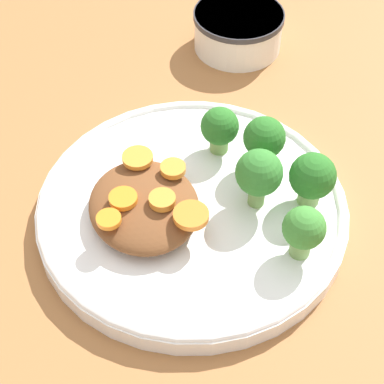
# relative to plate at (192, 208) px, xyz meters

# --- Properties ---
(ground_plane) EXTENTS (4.00, 4.00, 0.00)m
(ground_plane) POSITION_rel_plate_xyz_m (0.00, 0.00, -0.01)
(ground_plane) COLOR #9E6638
(plate) EXTENTS (0.26, 0.26, 0.02)m
(plate) POSITION_rel_plate_xyz_m (0.00, 0.00, 0.00)
(plate) COLOR white
(plate) RESTS_ON ground_plane
(dip_bowl) EXTENTS (0.10, 0.10, 0.04)m
(dip_bowl) POSITION_rel_plate_xyz_m (0.22, -0.12, 0.01)
(dip_bowl) COLOR white
(dip_bowl) RESTS_ON ground_plane
(stew_mound) EXTENTS (0.10, 0.09, 0.02)m
(stew_mound) POSITION_rel_plate_xyz_m (0.00, 0.04, 0.02)
(stew_mound) COLOR brown
(stew_mound) RESTS_ON plate
(broccoli_floret_0) EXTENTS (0.04, 0.04, 0.06)m
(broccoli_floret_0) POSITION_rel_plate_xyz_m (-0.01, -0.05, 0.04)
(broccoli_floret_0) COLOR #759E51
(broccoli_floret_0) RESTS_ON plate
(broccoli_floret_1) EXTENTS (0.03, 0.03, 0.05)m
(broccoli_floret_1) POSITION_rel_plate_xyz_m (-0.07, -0.07, 0.03)
(broccoli_floret_1) COLOR #759E51
(broccoli_floret_1) RESTS_ON plate
(broccoli_floret_2) EXTENTS (0.04, 0.04, 0.05)m
(broccoli_floret_2) POSITION_rel_plate_xyz_m (-0.03, -0.09, 0.03)
(broccoli_floret_2) COLOR #7FA85B
(broccoli_floret_2) RESTS_ON plate
(broccoli_floret_3) EXTENTS (0.03, 0.03, 0.04)m
(broccoli_floret_3) POSITION_rel_plate_xyz_m (0.05, -0.04, 0.03)
(broccoli_floret_3) COLOR #759E51
(broccoli_floret_3) RESTS_ON plate
(broccoli_floret_4) EXTENTS (0.04, 0.04, 0.05)m
(broccoli_floret_4) POSITION_rel_plate_xyz_m (0.02, -0.07, 0.04)
(broccoli_floret_4) COLOR #759E51
(broccoli_floret_4) RESTS_ON plate
(carrot_slice_0) EXTENTS (0.03, 0.03, 0.00)m
(carrot_slice_0) POSITION_rel_plate_xyz_m (0.04, 0.03, 0.03)
(carrot_slice_0) COLOR orange
(carrot_slice_0) RESTS_ON stew_mound
(carrot_slice_1) EXTENTS (0.02, 0.02, 0.00)m
(carrot_slice_1) POSITION_rel_plate_xyz_m (0.00, 0.06, 0.03)
(carrot_slice_1) COLOR orange
(carrot_slice_1) RESTS_ON stew_mound
(carrot_slice_2) EXTENTS (0.03, 0.03, 0.01)m
(carrot_slice_2) POSITION_rel_plate_xyz_m (-0.03, 0.01, 0.03)
(carrot_slice_2) COLOR orange
(carrot_slice_2) RESTS_ON stew_mound
(carrot_slice_3) EXTENTS (0.02, 0.02, 0.01)m
(carrot_slice_3) POSITION_rel_plate_xyz_m (-0.01, 0.03, 0.03)
(carrot_slice_3) COLOR orange
(carrot_slice_3) RESTS_ON stew_mound
(carrot_slice_4) EXTENTS (0.02, 0.02, 0.01)m
(carrot_slice_4) POSITION_rel_plate_xyz_m (0.02, 0.01, 0.03)
(carrot_slice_4) COLOR orange
(carrot_slice_4) RESTS_ON stew_mound
(carrot_slice_5) EXTENTS (0.02, 0.02, 0.00)m
(carrot_slice_5) POSITION_rel_plate_xyz_m (-0.02, 0.07, 0.03)
(carrot_slice_5) COLOR orange
(carrot_slice_5) RESTS_ON stew_mound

